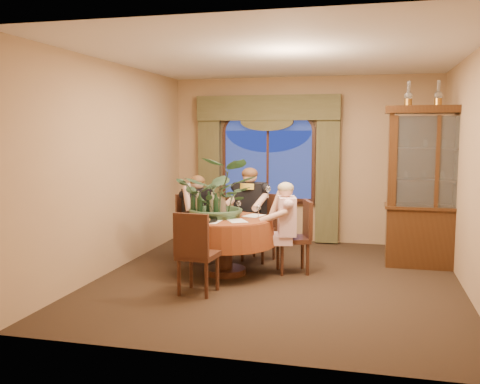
% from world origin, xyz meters
% --- Properties ---
extents(floor, '(5.00, 5.00, 0.00)m').
position_xyz_m(floor, '(0.00, 0.00, 0.00)').
color(floor, black).
rests_on(floor, ground).
extents(wall_back, '(4.50, 0.00, 4.50)m').
position_xyz_m(wall_back, '(0.00, 2.50, 1.40)').
color(wall_back, '#A27E56').
rests_on(wall_back, ground).
extents(wall_right, '(0.00, 5.00, 5.00)m').
position_xyz_m(wall_right, '(2.25, 0.00, 1.40)').
color(wall_right, '#A27E56').
rests_on(wall_right, ground).
extents(ceiling, '(5.00, 5.00, 0.00)m').
position_xyz_m(ceiling, '(0.00, 0.00, 2.80)').
color(ceiling, white).
rests_on(ceiling, wall_back).
extents(window, '(1.62, 0.10, 1.32)m').
position_xyz_m(window, '(-0.60, 2.43, 1.30)').
color(window, navy).
rests_on(window, wall_back).
extents(arched_transom, '(1.60, 0.06, 0.44)m').
position_xyz_m(arched_transom, '(-0.60, 2.43, 2.08)').
color(arched_transom, navy).
rests_on(arched_transom, wall_back).
extents(drapery_left, '(0.38, 0.14, 2.32)m').
position_xyz_m(drapery_left, '(-1.63, 2.38, 1.18)').
color(drapery_left, '#454123').
rests_on(drapery_left, floor).
extents(drapery_right, '(0.38, 0.14, 2.32)m').
position_xyz_m(drapery_right, '(0.43, 2.38, 1.18)').
color(drapery_right, '#454123').
rests_on(drapery_right, floor).
extents(swag_valance, '(2.45, 0.16, 0.42)m').
position_xyz_m(swag_valance, '(-0.60, 2.35, 2.28)').
color(swag_valance, '#454123').
rests_on(swag_valance, wall_back).
extents(dining_table, '(1.52, 1.52, 0.75)m').
position_xyz_m(dining_table, '(-0.72, 0.08, 0.38)').
color(dining_table, maroon).
rests_on(dining_table, floor).
extents(china_cabinet, '(1.38, 0.54, 2.23)m').
position_xyz_m(china_cabinet, '(1.99, 1.15, 1.11)').
color(china_cabinet, black).
rests_on(china_cabinet, floor).
extents(oil_lamp_left, '(0.11, 0.11, 0.34)m').
position_xyz_m(oil_lamp_left, '(1.60, 1.15, 2.40)').
color(oil_lamp_left, '#A5722D').
rests_on(oil_lamp_left, china_cabinet).
extents(oil_lamp_center, '(0.11, 0.11, 0.34)m').
position_xyz_m(oil_lamp_center, '(1.99, 1.15, 2.40)').
color(oil_lamp_center, '#A5722D').
rests_on(oil_lamp_center, china_cabinet).
extents(oil_lamp_right, '(0.11, 0.11, 0.34)m').
position_xyz_m(oil_lamp_right, '(2.37, 1.15, 2.40)').
color(oil_lamp_right, '#A5722D').
rests_on(oil_lamp_right, china_cabinet).
extents(chair_right, '(0.53, 0.53, 0.96)m').
position_xyz_m(chair_right, '(0.14, 0.37, 0.48)').
color(chair_right, black).
rests_on(chair_right, floor).
extents(chair_back_right, '(0.53, 0.53, 0.96)m').
position_xyz_m(chair_back_right, '(-0.45, 0.92, 0.48)').
color(chair_back_right, black).
rests_on(chair_back_right, floor).
extents(chair_back, '(0.59, 0.59, 0.96)m').
position_xyz_m(chair_back, '(-1.34, 0.69, 0.48)').
color(chair_back, black).
rests_on(chair_back, floor).
extents(chair_front_left, '(0.46, 0.46, 0.96)m').
position_xyz_m(chair_front_left, '(-0.80, -0.82, 0.48)').
color(chair_front_left, black).
rests_on(chair_front_left, floor).
extents(person_pink, '(0.50, 0.52, 1.23)m').
position_xyz_m(person_pink, '(0.07, 0.27, 0.61)').
color(person_pink, beige).
rests_on(person_pink, floor).
extents(person_back, '(0.61, 0.61, 1.26)m').
position_xyz_m(person_back, '(-1.31, 0.71, 0.63)').
color(person_back, black).
rests_on(person_back, floor).
extents(person_scarf, '(0.56, 0.53, 1.37)m').
position_xyz_m(person_scarf, '(-0.57, 0.91, 0.68)').
color(person_scarf, black).
rests_on(person_scarf, floor).
extents(stoneware_vase, '(0.14, 0.14, 0.26)m').
position_xyz_m(stoneware_vase, '(-0.81, 0.22, 0.88)').
color(stoneware_vase, '#917661').
rests_on(stoneware_vase, dining_table).
extents(centerpiece_plant, '(1.08, 1.20, 0.94)m').
position_xyz_m(centerpiece_plant, '(-0.82, 0.19, 1.42)').
color(centerpiece_plant, '#324E31').
rests_on(centerpiece_plant, dining_table).
extents(olive_bowl, '(0.15, 0.15, 0.05)m').
position_xyz_m(olive_bowl, '(-0.66, 0.04, 0.77)').
color(olive_bowl, '#4D542C').
rests_on(olive_bowl, dining_table).
extents(cheese_platter, '(0.37, 0.37, 0.02)m').
position_xyz_m(cheese_platter, '(-0.92, -0.25, 0.76)').
color(cheese_platter, black).
rests_on(cheese_platter, dining_table).
extents(wine_bottle_0, '(0.07, 0.07, 0.33)m').
position_xyz_m(wine_bottle_0, '(-1.05, 0.04, 0.92)').
color(wine_bottle_0, black).
rests_on(wine_bottle_0, dining_table).
extents(wine_bottle_1, '(0.07, 0.07, 0.33)m').
position_xyz_m(wine_bottle_1, '(-1.15, 0.04, 0.92)').
color(wine_bottle_1, black).
rests_on(wine_bottle_1, dining_table).
extents(wine_bottle_2, '(0.07, 0.07, 0.33)m').
position_xyz_m(wine_bottle_2, '(-1.13, 0.22, 0.92)').
color(wine_bottle_2, tan).
rests_on(wine_bottle_2, dining_table).
extents(wine_bottle_3, '(0.07, 0.07, 0.33)m').
position_xyz_m(wine_bottle_3, '(-0.91, 0.15, 0.92)').
color(wine_bottle_3, tan).
rests_on(wine_bottle_3, dining_table).
extents(wine_bottle_4, '(0.07, 0.07, 0.33)m').
position_xyz_m(wine_bottle_4, '(-0.84, 0.06, 0.92)').
color(wine_bottle_4, black).
rests_on(wine_bottle_4, dining_table).
extents(wine_bottle_5, '(0.07, 0.07, 0.33)m').
position_xyz_m(wine_bottle_5, '(-0.99, 0.24, 0.92)').
color(wine_bottle_5, black).
rests_on(wine_bottle_5, dining_table).
extents(tasting_paper_0, '(0.33, 0.36, 0.00)m').
position_xyz_m(tasting_paper_0, '(-0.51, -0.12, 0.75)').
color(tasting_paper_0, white).
rests_on(tasting_paper_0, dining_table).
extents(tasting_paper_1, '(0.29, 0.35, 0.00)m').
position_xyz_m(tasting_paper_1, '(-0.39, 0.34, 0.75)').
color(tasting_paper_1, white).
rests_on(tasting_paper_1, dining_table).
extents(tasting_paper_2, '(0.22, 0.30, 0.00)m').
position_xyz_m(tasting_paper_2, '(-0.80, -0.26, 0.75)').
color(tasting_paper_2, white).
rests_on(tasting_paper_2, dining_table).
extents(wine_glass_person_pink, '(0.07, 0.07, 0.18)m').
position_xyz_m(wine_glass_person_pink, '(-0.29, 0.18, 0.84)').
color(wine_glass_person_pink, silver).
rests_on(wine_glass_person_pink, dining_table).
extents(wine_glass_person_back, '(0.07, 0.07, 0.18)m').
position_xyz_m(wine_glass_person_back, '(-1.02, 0.40, 0.84)').
color(wine_glass_person_back, silver).
rests_on(wine_glass_person_back, dining_table).
extents(wine_glass_person_scarf, '(0.07, 0.07, 0.18)m').
position_xyz_m(wine_glass_person_scarf, '(-0.64, 0.51, 0.84)').
color(wine_glass_person_scarf, silver).
rests_on(wine_glass_person_scarf, dining_table).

